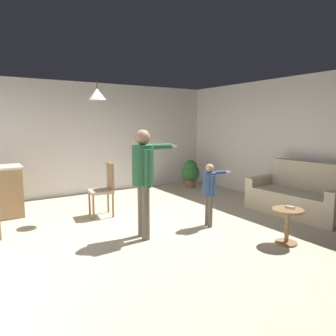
{
  "coord_description": "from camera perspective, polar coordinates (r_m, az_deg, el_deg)",
  "views": [
    {
      "loc": [
        -2.6,
        -4.33,
        1.74
      ],
      "look_at": [
        0.13,
        -0.02,
        1.0
      ],
      "focal_mm": 33.35,
      "sensor_mm": 36.0,
      "label": 1
    }
  ],
  "objects": [
    {
      "name": "ceiling_light_pendant",
      "position": [
        5.9,
        -12.84,
        13.03
      ],
      "size": [
        0.32,
        0.32,
        0.55
      ],
      "color": "silver"
    },
    {
      "name": "spare_remote_on_table",
      "position": [
        4.85,
        21.42,
        -6.69
      ],
      "size": [
        0.05,
        0.13,
        0.04
      ],
      "primitive_type": "cube",
      "rotation": [
        0.0,
        0.0,
        0.11
      ],
      "color": "white",
      "rests_on": "side_table_by_couch"
    },
    {
      "name": "potted_plant_corner",
      "position": [
        8.45,
        4.13,
        -0.79
      ],
      "size": [
        0.49,
        0.49,
        0.75
      ],
      "color": "brown",
      "rests_on": "ground"
    },
    {
      "name": "ground",
      "position": [
        5.34,
        -1.29,
        -10.77
      ],
      "size": [
        7.68,
        7.68,
        0.0
      ],
      "primitive_type": "plane",
      "color": "beige"
    },
    {
      "name": "person_adult",
      "position": [
        4.65,
        -4.4,
        -0.68
      ],
      "size": [
        0.83,
        0.47,
        1.64
      ],
      "rotation": [
        0.0,
        0.0,
        -1.69
      ],
      "color": "#60564C",
      "rests_on": "ground"
    },
    {
      "name": "couch_floral",
      "position": [
        6.5,
        22.73,
        -4.89
      ],
      "size": [
        0.98,
        1.86,
        1.0
      ],
      "rotation": [
        0.0,
        0.0,
        1.64
      ],
      "color": "beige",
      "rests_on": "ground"
    },
    {
      "name": "wall_back",
      "position": [
        7.97,
        -13.32,
        5.24
      ],
      "size": [
        6.4,
        0.1,
        2.7
      ],
      "primitive_type": "cube",
      "color": "silver",
      "rests_on": "ground"
    },
    {
      "name": "side_table_by_couch",
      "position": [
        4.86,
        20.96,
        -9.2
      ],
      "size": [
        0.44,
        0.44,
        0.52
      ],
      "color": "olive",
      "rests_on": "ground"
    },
    {
      "name": "person_child",
      "position": [
        5.28,
        7.64,
        -3.59
      ],
      "size": [
        0.58,
        0.3,
        1.07
      ],
      "rotation": [
        0.0,
        0.0,
        -1.82
      ],
      "color": "#60564C",
      "rests_on": "ground"
    },
    {
      "name": "dining_chair_near_wall",
      "position": [
        5.97,
        -11.52,
        -3.45
      ],
      "size": [
        0.47,
        0.47,
        1.0
      ],
      "rotation": [
        0.0,
        0.0,
        1.44
      ],
      "color": "olive",
      "rests_on": "ground"
    },
    {
      "name": "wall_right",
      "position": [
        7.24,
        21.0,
        4.63
      ],
      "size": [
        0.1,
        6.4,
        2.7
      ],
      "primitive_type": "cube",
      "color": "silver",
      "rests_on": "ground"
    }
  ]
}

